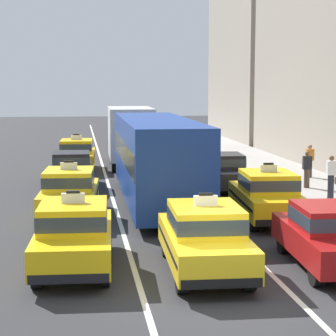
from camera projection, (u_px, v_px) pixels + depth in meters
ground_plane at (221, 301)px, 13.36m from camera, size 160.00×160.00×0.00m
lane_stripe_left_center at (105, 173)px, 32.78m from camera, size 0.14×80.00×0.01m
lane_stripe_center_right at (167, 172)px, 33.22m from camera, size 0.14×80.00×0.01m
sidewalk_curb at (303, 183)px, 29.07m from camera, size 4.00×90.00×0.15m
taxi_left_nearest at (74, 234)px, 15.59m from camera, size 2.03×4.64×1.96m
taxi_left_second at (69, 192)px, 21.68m from camera, size 2.10×4.66×1.96m
sedan_left_third at (72, 169)px, 27.97m from camera, size 1.79×4.31×1.58m
taxi_left_fourth at (77, 154)px, 33.40m from camera, size 2.00×4.63×1.96m
taxi_center_nearest at (205, 237)px, 15.27m from camera, size 1.95×4.61×1.96m
bus_center_second at (156, 156)px, 24.10m from camera, size 2.60×11.22×3.22m
box_truck_center_third at (130, 134)px, 35.27m from camera, size 2.42×7.01×3.27m
sedan_right_nearest at (329, 234)px, 15.67m from camera, size 2.00×4.39×1.58m
taxi_right_second at (267, 195)px, 21.09m from camera, size 2.09×4.66×1.96m
sedan_right_third at (223, 171)px, 27.32m from camera, size 1.98×4.39×1.58m
taxi_right_fourth at (199, 154)px, 33.46m from camera, size 2.11×4.67×1.96m
pedestrian_mid_block at (310, 161)px, 30.11m from camera, size 0.36×0.24×1.55m
pedestrian_by_storefront at (331, 177)px, 24.42m from camera, size 0.47×0.24×1.67m
pedestrian_trailing at (307, 169)px, 27.07m from camera, size 0.36×0.24×1.56m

